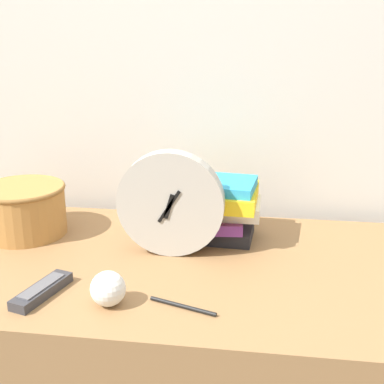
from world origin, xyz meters
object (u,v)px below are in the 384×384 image
basket (24,208)px  pen (183,306)px  book_stack (213,207)px  tv_remote (42,290)px  crumpled_paper_ball (108,289)px  desk_clock (170,204)px

basket → pen: (0.46, -0.31, -0.06)m
book_stack → tv_remote: 0.46m
book_stack → pen: bearing=-93.7°
book_stack → pen: book_stack is taller
basket → crumpled_paper_ball: size_ratio=3.10×
tv_remote → book_stack: bearing=47.6°
tv_remote → crumpled_paper_ball: bearing=-6.3°
basket → pen: bearing=-33.9°
tv_remote → pen: tv_remote is taller
book_stack → desk_clock: bearing=-129.1°
basket → tv_remote: basket is taller
book_stack → pen: 0.36m
desk_clock → pen: bearing=-74.6°
basket → tv_remote: size_ratio=1.37×
tv_remote → crumpled_paper_ball: size_ratio=2.26×
book_stack → crumpled_paper_ball: book_stack is taller
book_stack → basket: book_stack is taller
book_stack → pen: size_ratio=1.68×
pen → desk_clock: bearing=105.4°
desk_clock → crumpled_paper_ball: size_ratio=3.58×
desk_clock → basket: (-0.39, 0.07, -0.06)m
book_stack → basket: bearing=-175.2°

